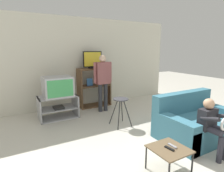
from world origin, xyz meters
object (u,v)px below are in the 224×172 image
(television_flat, at_px, (92,60))
(person_seated_child, at_px, (212,123))
(media_shelf, at_px, (94,87))
(remote_control_white, at_px, (172,146))
(couch, at_px, (195,123))
(snack_table, at_px, (169,151))
(folding_stool, at_px, (121,104))
(remote_control_black, at_px, (169,148))
(person_standing_adult, at_px, (103,78))
(television_main, at_px, (58,86))
(tv_stand, at_px, (58,107))

(television_flat, distance_m, person_seated_child, 3.53)
(person_seated_child, bearing_deg, media_shelf, 99.00)
(media_shelf, distance_m, television_flat, 0.80)
(remote_control_white, bearing_deg, television_flat, 85.57)
(remote_control_white, relative_size, couch, 0.09)
(snack_table, bearing_deg, remote_control_white, 10.61)
(folding_stool, bearing_deg, television_flat, 87.94)
(remote_control_black, xyz_separation_m, person_standing_adult, (0.41, 2.83, 0.56))
(folding_stool, height_order, remote_control_black, folding_stool)
(remote_control_white, distance_m, person_standing_adult, 2.87)
(remote_control_black, height_order, person_seated_child, person_seated_child)
(television_flat, bearing_deg, folding_stool, -92.06)
(remote_control_white, bearing_deg, media_shelf, 84.97)
(television_main, xyz_separation_m, person_standing_adult, (1.20, -0.09, 0.13))
(tv_stand, bearing_deg, remote_control_black, -74.66)
(person_standing_adult, bearing_deg, folding_stool, -95.48)
(television_main, bearing_deg, person_standing_adult, -4.28)
(folding_stool, height_order, remote_control_white, folding_stool)
(remote_control_black, height_order, person_standing_adult, person_standing_adult)
(person_standing_adult, bearing_deg, television_main, 175.72)
(media_shelf, relative_size, remote_control_black, 7.95)
(snack_table, relative_size, remote_control_black, 3.36)
(television_main, relative_size, person_seated_child, 0.73)
(television_main, height_order, remote_control_white, television_main)
(television_flat, height_order, remote_control_white, television_flat)
(tv_stand, distance_m, media_shelf, 1.33)
(couch, relative_size, person_standing_adult, 0.98)
(television_main, bearing_deg, media_shelf, 22.15)
(television_main, xyz_separation_m, person_seated_child, (1.72, -2.90, -0.25))
(couch, height_order, person_seated_child, person_seated_child)
(media_shelf, height_order, snack_table, media_shelf)
(television_flat, height_order, person_seated_child, television_flat)
(tv_stand, xyz_separation_m, remote_control_black, (0.80, -2.92, 0.10))
(tv_stand, height_order, television_main, television_main)
(television_main, distance_m, person_standing_adult, 1.21)
(tv_stand, height_order, couch, couch)
(television_main, xyz_separation_m, remote_control_white, (0.87, -2.89, -0.43))
(snack_table, relative_size, couch, 0.32)
(remote_control_white, bearing_deg, folding_stool, 83.01)
(remote_control_black, bearing_deg, snack_table, 39.54)
(tv_stand, relative_size, folding_stool, 1.48)
(tv_stand, relative_size, person_seated_child, 1.00)
(remote_control_black, bearing_deg, television_main, 98.19)
(tv_stand, xyz_separation_m, television_main, (0.02, -0.00, 0.53))
(television_main, relative_size, person_standing_adult, 0.44)
(tv_stand, relative_size, television_flat, 1.62)
(folding_stool, distance_m, person_standing_adult, 1.16)
(couch, bearing_deg, television_main, 131.52)
(remote_control_black, bearing_deg, couch, 16.55)
(remote_control_black, distance_m, person_seated_child, 0.96)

